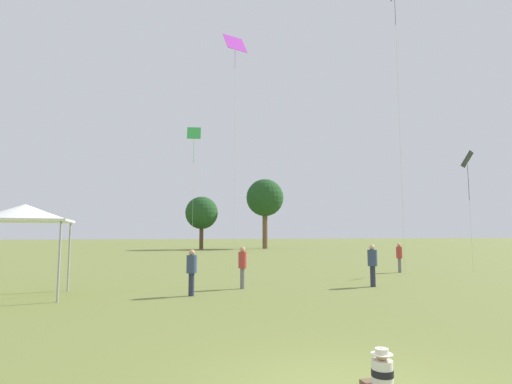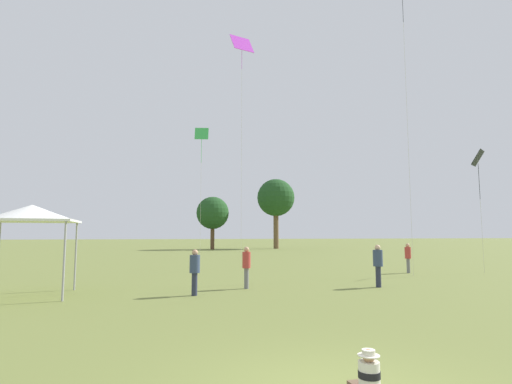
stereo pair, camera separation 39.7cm
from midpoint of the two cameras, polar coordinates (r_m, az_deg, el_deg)
seated_toddler at (r=6.31m, az=15.62°, el=-23.70°), size 0.40×0.48×0.60m
person_standing_0 at (r=16.26m, az=-2.66°, el=-10.17°), size 0.37×0.37×1.66m
person_standing_1 at (r=24.13m, az=19.34°, el=-8.49°), size 0.34×0.34×1.64m
person_standing_3 at (r=17.47m, az=15.67°, el=-9.57°), size 0.52×0.52×1.73m
person_standing_5 at (r=14.63m, az=-9.96°, el=-10.70°), size 0.47×0.47×1.62m
canopy_tent at (r=16.14m, az=-30.75°, el=-2.66°), size 3.22×3.22×3.21m
kite_0 at (r=26.75m, az=-9.29°, el=7.67°), size 0.93×0.46×9.18m
kite_1 at (r=26.28m, az=27.57°, el=3.79°), size 1.12×1.04×6.93m
kite_2 at (r=26.09m, az=18.79°, el=23.64°), size 0.78×0.92×16.30m
kite_3 at (r=26.71m, az=-3.46°, el=19.86°), size 1.56×1.14×14.72m
distant_tree_0 at (r=55.59m, az=-7.97°, el=-3.00°), size 4.48×4.48×7.26m
distant_tree_1 at (r=58.11m, az=1.09°, el=-0.89°), size 5.42×5.42×10.08m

